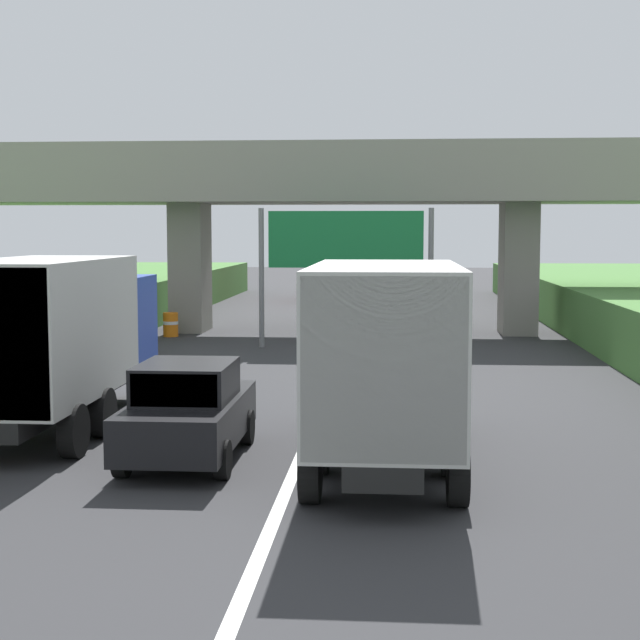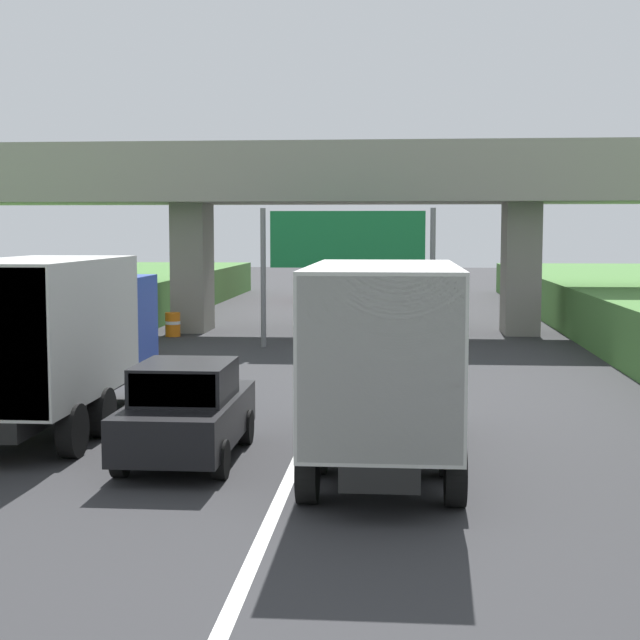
% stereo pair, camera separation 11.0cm
% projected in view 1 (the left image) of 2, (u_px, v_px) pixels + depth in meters
% --- Properties ---
extents(lane_centre_stripe, '(0.20, 97.18, 0.01)m').
position_uv_depth(lane_centre_stripe, '(342.00, 356.00, 30.12)').
color(lane_centre_stripe, white).
rests_on(lane_centre_stripe, ground).
extents(overpass_bridge, '(40.00, 4.80, 7.22)m').
position_uv_depth(overpass_bridge, '(352.00, 194.00, 36.71)').
color(overpass_bridge, gray).
rests_on(overpass_bridge, ground).
extents(overhead_highway_sign, '(5.88, 0.18, 4.72)m').
position_uv_depth(overhead_highway_sign, '(346.00, 247.00, 31.92)').
color(overhead_highway_sign, slate).
rests_on(overhead_highway_sign, ground).
extents(truck_silver, '(2.44, 7.30, 3.44)m').
position_uv_depth(truck_silver, '(386.00, 353.00, 15.97)').
color(truck_silver, black).
rests_on(truck_silver, ground).
extents(truck_blue, '(2.44, 7.30, 3.44)m').
position_uv_depth(truck_blue, '(57.00, 334.00, 18.87)').
color(truck_blue, black).
rests_on(truck_blue, ground).
extents(truck_red, '(2.44, 7.30, 3.44)m').
position_uv_depth(truck_red, '(332.00, 266.00, 53.69)').
color(truck_red, black).
rests_on(truck_red, ground).
extents(car_black, '(1.86, 4.10, 1.72)m').
position_uv_depth(car_black, '(188.00, 411.00, 16.48)').
color(car_black, black).
rests_on(car_black, ground).
extents(construction_barrel_2, '(0.57, 0.57, 0.90)m').
position_uv_depth(construction_barrel_2, '(19.00, 391.00, 20.93)').
color(construction_barrel_2, orange).
rests_on(construction_barrel_2, ground).
extents(construction_barrel_3, '(0.57, 0.57, 0.90)m').
position_uv_depth(construction_barrel_3, '(89.00, 360.00, 25.83)').
color(construction_barrel_3, orange).
rests_on(construction_barrel_3, ground).
extents(construction_barrel_4, '(0.57, 0.57, 0.90)m').
position_uv_depth(construction_barrel_4, '(139.00, 340.00, 30.73)').
color(construction_barrel_4, orange).
rests_on(construction_barrel_4, ground).
extents(construction_barrel_5, '(0.57, 0.57, 0.90)m').
position_uv_depth(construction_barrel_5, '(171.00, 324.00, 35.64)').
color(construction_barrel_5, orange).
rests_on(construction_barrel_5, ground).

